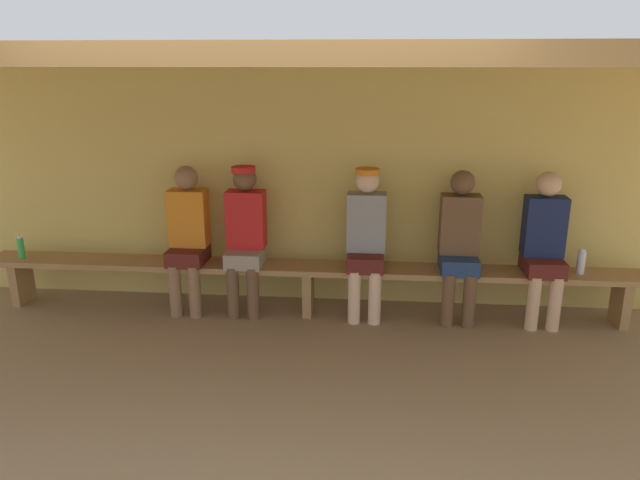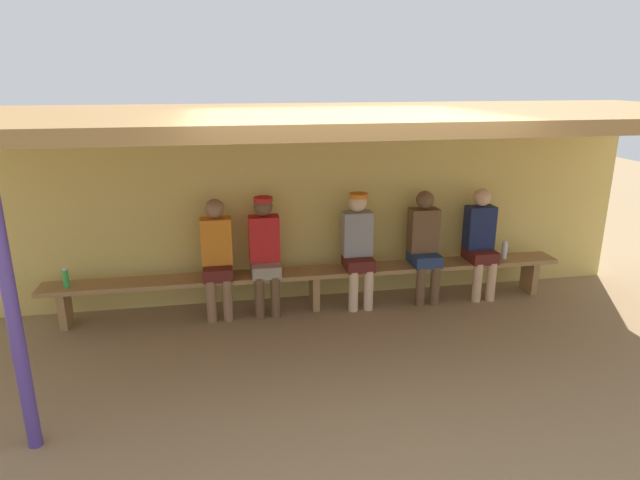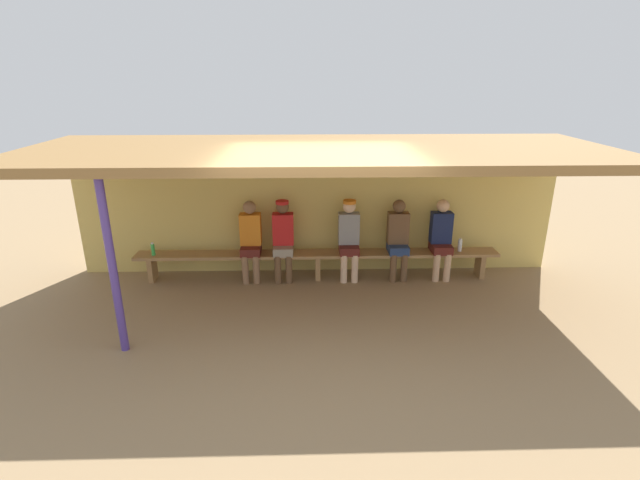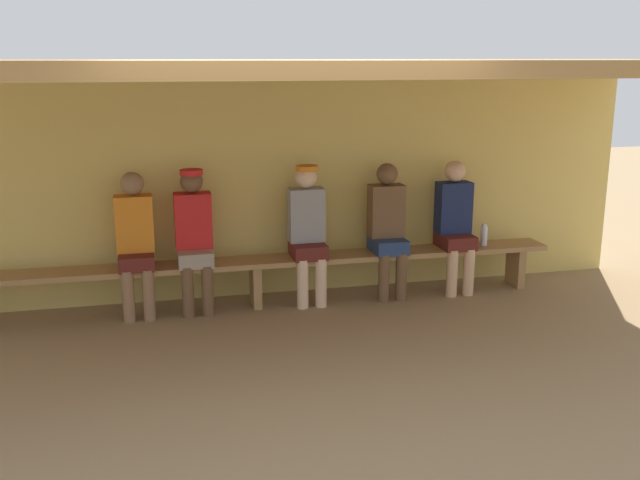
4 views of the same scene
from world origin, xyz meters
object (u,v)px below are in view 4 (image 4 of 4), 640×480
Objects in this scene: player_rightmost at (307,228)px; water_bottle_green at (484,235)px; player_middle at (455,221)px; player_in_blue at (388,225)px; bench at (255,267)px; player_shirtless_tan at (135,239)px; player_near_post at (194,234)px.

water_bottle_green is (1.86, -0.00, -0.18)m from player_rightmost.
player_middle is 5.95× the size of water_bottle_green.
player_in_blue is at bearing 180.00° from player_middle.
player_rightmost is 1.53m from player_middle.
player_rightmost is at bearing 0.40° from bench.
player_middle is 1.00× the size of player_in_blue.
bench is 2.38m from water_bottle_green.
bench is 4.49× the size of player_shirtless_tan.
player_in_blue is 1.00× the size of player_shirtless_tan.
player_middle is at bearing 0.00° from player_in_blue.
player_middle is 0.99× the size of player_near_post.
player_in_blue is at bearing -0.03° from player_rightmost.
player_near_post is (-2.61, 0.00, 0.02)m from player_middle.
player_middle is at bearing 179.29° from water_bottle_green.
water_bottle_green is (2.94, -0.00, -0.18)m from player_near_post.
player_shirtless_tan is (-2.42, 0.00, 0.00)m from player_in_blue.
player_near_post is (-0.57, 0.00, 0.36)m from bench.
player_middle is (2.04, 0.00, 0.34)m from bench.
player_shirtless_tan is at bearing 179.93° from water_bottle_green.
player_rightmost is at bearing 0.00° from player_near_post.
bench is 4.49× the size of player_in_blue.
player_shirtless_tan is (-1.10, 0.00, 0.34)m from bench.
player_in_blue is at bearing -0.01° from player_near_post.
player_rightmost is (0.51, 0.00, 0.36)m from bench.
player_near_post is at bearing 180.00° from player_rightmost.
water_bottle_green is (2.37, -0.00, 0.18)m from bench.
player_shirtless_tan reaches higher than bench.
player_rightmost is at bearing 0.02° from player_shirtless_tan.
player_middle is 3.14m from player_shirtless_tan.
player_near_post is (-1.89, 0.00, 0.02)m from player_in_blue.
player_rightmost is 1.01× the size of player_middle.
player_near_post reaches higher than water_bottle_green.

